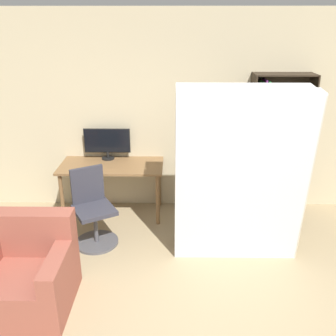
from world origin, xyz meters
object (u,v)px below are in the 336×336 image
object	(u,v)px
bookshelf	(269,148)
mattress_far	(237,171)
mattress_near	(241,180)
armchair	(26,274)
office_chair	(93,214)
monitor	(107,142)

from	to	relation	value
bookshelf	mattress_far	size ratio (longest dim) A/B	0.98
mattress_near	armchair	bearing A→B (deg)	-160.77
office_chair	mattress_far	distance (m)	1.78
mattress_far	bookshelf	bearing A→B (deg)	58.79
bookshelf	office_chair	bearing A→B (deg)	-158.29
mattress_near	armchair	distance (m)	2.32
office_chair	mattress_far	size ratio (longest dim) A/B	0.48
office_chair	armchair	size ratio (longest dim) A/B	1.09
monitor	armchair	size ratio (longest dim) A/B	0.74
bookshelf	mattress_far	world-z (taller)	mattress_far
monitor	bookshelf	distance (m)	2.21
armchair	monitor	bearing A→B (deg)	76.48
office_chair	mattress_near	xyz separation A→B (m)	(1.67, -0.33, 0.59)
mattress_far	armchair	world-z (taller)	mattress_far
armchair	mattress_near	bearing A→B (deg)	19.23
office_chair	mattress_far	bearing A→B (deg)	-2.15
monitor	mattress_far	distance (m)	1.90
bookshelf	mattress_near	distance (m)	1.36
mattress_near	mattress_far	xyz separation A→B (m)	(0.00, 0.27, -0.00)
office_chair	bookshelf	world-z (taller)	bookshelf
office_chair	mattress_near	size ratio (longest dim) A/B	0.48
bookshelf	mattress_near	bearing A→B (deg)	-115.38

